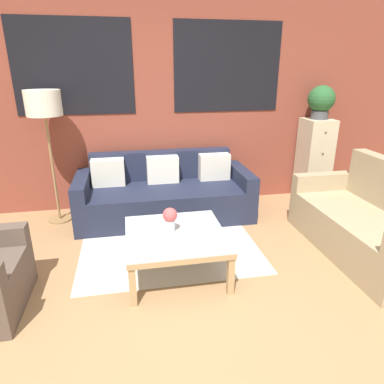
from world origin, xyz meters
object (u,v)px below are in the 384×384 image
coffee_table (175,239)px  drawer_cabinet (314,160)px  floor_lamp (44,109)px  potted_plant (321,101)px  settee_vintage (370,225)px  flower_vase (170,218)px  couch_dark (165,194)px

coffee_table → drawer_cabinet: bearing=35.0°
floor_lamp → potted_plant: potted_plant is taller
settee_vintage → drawer_cabinet: drawer_cabinet is taller
settee_vintage → potted_plant: bearing=82.2°
floor_lamp → drawer_cabinet: bearing=1.9°
settee_vintage → potted_plant: 1.88m
settee_vintage → coffee_table: bearing=180.0°
coffee_table → flower_vase: 0.20m
settee_vintage → drawer_cabinet: (0.21, 1.53, 0.26)m
settee_vintage → coffee_table: size_ratio=1.89×
couch_dark → coffee_table: size_ratio=2.43×
coffee_table → drawer_cabinet: (2.19, 1.53, 0.23)m
settee_vintage → floor_lamp: (-3.24, 1.42, 1.06)m
floor_lamp → drawer_cabinet: (3.45, 0.11, -0.79)m
potted_plant → couch_dark: bearing=-174.5°
drawer_cabinet → settee_vintage: bearing=-97.8°
potted_plant → floor_lamp: bearing=-178.1°
couch_dark → floor_lamp: size_ratio=1.36×
settee_vintage → floor_lamp: size_ratio=1.06×
settee_vintage → floor_lamp: floor_lamp is taller
couch_dark → potted_plant: size_ratio=4.89×
couch_dark → floor_lamp: 1.70m
settee_vintage → coffee_table: (-1.98, 0.00, 0.04)m
drawer_cabinet → flower_vase: size_ratio=5.09×
floor_lamp → flower_vase: bearing=-48.3°
floor_lamp → potted_plant: size_ratio=3.59×
couch_dark → flower_vase: couch_dark is taller
settee_vintage → potted_plant: (0.21, 1.53, 1.07)m
drawer_cabinet → couch_dark: bearing=-174.5°
couch_dark → coffee_table: 1.33m
potted_plant → flower_vase: (-2.23, -1.49, -0.84)m
coffee_table → potted_plant: (2.19, 1.53, 1.04)m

